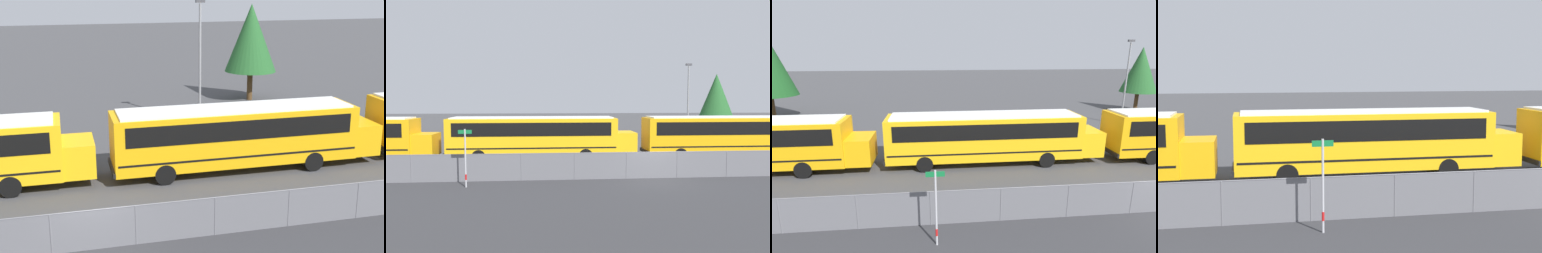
{
  "view_description": "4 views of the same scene",
  "coord_description": "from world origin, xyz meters",
  "views": [
    {
      "loc": [
        -0.94,
        -17.92,
        9.56
      ],
      "look_at": [
        5.69,
        7.92,
        2.13
      ],
      "focal_mm": 50.0,
      "sensor_mm": 36.0,
      "label": 1
    },
    {
      "loc": [
        -6.15,
        -21.28,
        4.67
      ],
      "look_at": [
        -3.81,
        6.57,
        2.6
      ],
      "focal_mm": 35.0,
      "sensor_mm": 36.0,
      "label": 2
    },
    {
      "loc": [
        -10.42,
        -11.54,
        7.33
      ],
      "look_at": [
        -8.39,
        7.93,
        2.29
      ],
      "focal_mm": 28.0,
      "sensor_mm": 36.0,
      "label": 3
    },
    {
      "loc": [
        -12.79,
        -18.22,
        5.35
      ],
      "look_at": [
        -7.91,
        6.89,
        2.55
      ],
      "focal_mm": 50.0,
      "sensor_mm": 36.0,
      "label": 4
    }
  ],
  "objects": [
    {
      "name": "road_strip",
      "position": [
        0.0,
        -6.0,
        0.0
      ],
      "size": [
        134.37,
        12.0,
        0.01
      ],
      "color": "#333335",
      "rests_on": "ground_plane"
    },
    {
      "name": "street_sign",
      "position": [
        -10.42,
        -1.41,
        1.64
      ],
      "size": [
        0.7,
        0.09,
        3.09
      ],
      "color": "#B7B7BC",
      "rests_on": "ground_plane"
    },
    {
      "name": "ground_plane",
      "position": [
        0.0,
        0.0,
        0.0
      ],
      "size": [
        200.0,
        200.0,
        0.0
      ],
      "primitive_type": "plane",
      "color": "#424244"
    },
    {
      "name": "fence",
      "position": [
        0.0,
        -0.0,
        0.81
      ],
      "size": [
        100.44,
        0.07,
        1.58
      ],
      "color": "#9EA0A5",
      "rests_on": "ground_plane"
    },
    {
      "name": "light_pole",
      "position": [
        8.27,
        15.89,
        4.51
      ],
      "size": [
        0.6,
        0.24,
        8.24
      ],
      "color": "gray",
      "rests_on": "ground_plane"
    },
    {
      "name": "school_bus_2",
      "position": [
        -6.86,
        6.98,
        1.97
      ],
      "size": [
        14.08,
        2.6,
        3.32
      ],
      "color": "yellow",
      "rests_on": "ground_plane"
    },
    {
      "name": "school_bus_3",
      "position": [
        7.95,
        6.75,
        1.97
      ],
      "size": [
        14.08,
        2.6,
        3.32
      ],
      "color": "#EDA80F",
      "rests_on": "ground_plane"
    },
    {
      "name": "tree_0",
      "position": [
        14.14,
        22.1,
        4.99
      ],
      "size": [
        4.08,
        4.08,
        7.66
      ],
      "color": "#51381E",
      "rests_on": "ground_plane"
    }
  ]
}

